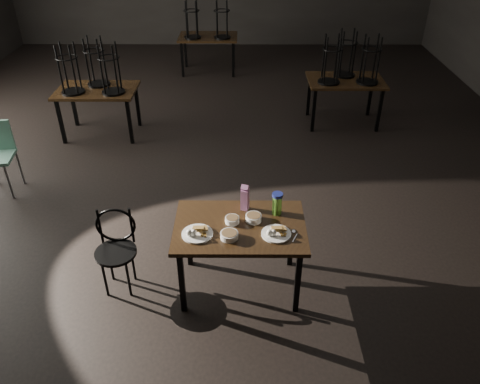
{
  "coord_description": "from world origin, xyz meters",
  "views": [
    {
      "loc": [
        0.49,
        -5.83,
        3.33
      ],
      "look_at": [
        0.48,
        -2.05,
        0.85
      ],
      "focal_mm": 35.0,
      "sensor_mm": 36.0,
      "label": 1
    }
  ],
  "objects_px": {
    "main_table": "(240,232)",
    "water_bottle": "(277,203)",
    "juice_carton": "(245,198)",
    "bentwood_chair": "(116,244)"
  },
  "relations": [
    {
      "from": "water_bottle",
      "to": "juice_carton",
      "type": "bearing_deg",
      "value": 166.89
    },
    {
      "from": "water_bottle",
      "to": "main_table",
      "type": "bearing_deg",
      "value": -151.51
    },
    {
      "from": "main_table",
      "to": "bentwood_chair",
      "type": "distance_m",
      "value": 1.19
    },
    {
      "from": "water_bottle",
      "to": "bentwood_chair",
      "type": "bearing_deg",
      "value": -174.42
    },
    {
      "from": "main_table",
      "to": "juice_carton",
      "type": "distance_m",
      "value": 0.33
    },
    {
      "from": "water_bottle",
      "to": "bentwood_chair",
      "type": "height_order",
      "value": "water_bottle"
    },
    {
      "from": "juice_carton",
      "to": "water_bottle",
      "type": "height_order",
      "value": "juice_carton"
    },
    {
      "from": "main_table",
      "to": "water_bottle",
      "type": "bearing_deg",
      "value": 28.49
    },
    {
      "from": "main_table",
      "to": "water_bottle",
      "type": "relative_size",
      "value": 5.41
    },
    {
      "from": "main_table",
      "to": "juice_carton",
      "type": "height_order",
      "value": "juice_carton"
    }
  ]
}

